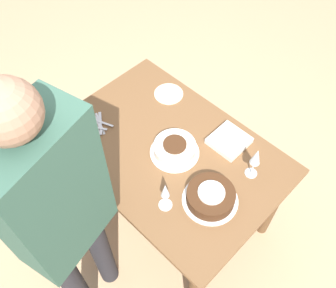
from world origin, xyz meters
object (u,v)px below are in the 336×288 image
Objects in this scene: cake_front_chocolate at (211,197)px; wine_glass_near at (165,192)px; cake_center_white at (175,149)px; wine_glass_far at (256,158)px; person_cutting at (59,212)px.

wine_glass_near reaches higher than cake_front_chocolate.
cake_center_white is 0.33m from wine_glass_near.
wine_glass_near is 0.48m from wine_glass_far.
wine_glass_near is at bearing -54.11° from cake_center_white.
wine_glass_far is at bearing 67.06° from wine_glass_near.
wine_glass_far is (0.19, 0.44, 0.01)m from wine_glass_near.
wine_glass_far is at bearing 26.06° from cake_center_white.
cake_front_chocolate is at bearing -100.41° from wine_glass_far.
person_cutting is at bearing -87.36° from cake_center_white.
cake_front_chocolate is 0.16× the size of person_cutting.
cake_front_chocolate is 0.73m from person_cutting.
cake_front_chocolate is at bearing -14.56° from cake_center_white.
person_cutting is (0.03, -0.69, 0.29)m from cake_center_white.
wine_glass_near is (-0.14, -0.18, 0.09)m from cake_front_chocolate.
cake_center_white is 0.43m from wine_glass_far.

